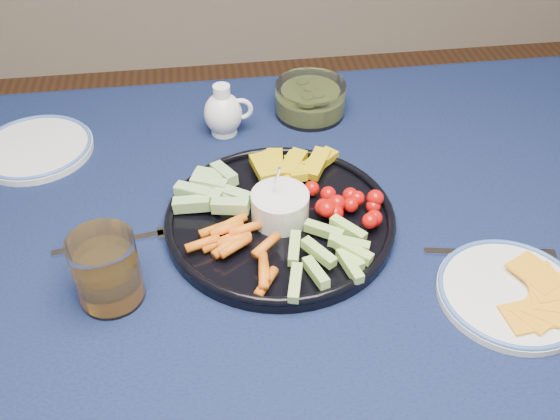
{
  "coord_description": "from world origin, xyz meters",
  "views": [
    {
      "loc": [
        -0.05,
        -0.6,
        1.38
      ],
      "look_at": [
        0.04,
        0.08,
        0.78
      ],
      "focal_mm": 40.0,
      "sensor_mm": 36.0,
      "label": 1
    }
  ],
  "objects": [
    {
      "name": "crudite_platter",
      "position": [
        0.04,
        0.08,
        0.77
      ],
      "size": [
        0.34,
        0.34,
        0.11
      ],
      "color": "black",
      "rests_on": "dining_table"
    },
    {
      "name": "side_plate_extra",
      "position": [
        -0.35,
        0.33,
        0.75
      ],
      "size": [
        0.19,
        0.19,
        0.02
      ],
      "color": "white",
      "rests_on": "dining_table"
    },
    {
      "name": "fork_right",
      "position": [
        0.35,
        -0.02,
        0.75
      ],
      "size": [
        0.19,
        0.05,
        0.0
      ],
      "color": "silver",
      "rests_on": "dining_table"
    },
    {
      "name": "creamer_pitcher",
      "position": [
        -0.02,
        0.34,
        0.79
      ],
      "size": [
        0.09,
        0.07,
        0.09
      ],
      "color": "white",
      "rests_on": "dining_table"
    },
    {
      "name": "pickle_bowl",
      "position": [
        0.14,
        0.38,
        0.77
      ],
      "size": [
        0.13,
        0.13,
        0.06
      ],
      "color": "white",
      "rests_on": "dining_table"
    },
    {
      "name": "fork_left",
      "position": [
        -0.18,
        0.08,
        0.75
      ],
      "size": [
        0.19,
        0.04,
        0.0
      ],
      "color": "silver",
      "rests_on": "dining_table"
    },
    {
      "name": "juice_tumbler",
      "position": [
        -0.2,
        -0.02,
        0.79
      ],
      "size": [
        0.09,
        0.09,
        0.1
      ],
      "color": "white",
      "rests_on": "dining_table"
    },
    {
      "name": "dining_table",
      "position": [
        0.0,
        0.0,
        0.66
      ],
      "size": [
        1.67,
        1.07,
        0.75
      ],
      "color": "#4F2F1A",
      "rests_on": "ground"
    },
    {
      "name": "cheese_plate",
      "position": [
        0.33,
        -0.1,
        0.76
      ],
      "size": [
        0.2,
        0.2,
        0.02
      ],
      "color": "white",
      "rests_on": "dining_table"
    }
  ]
}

